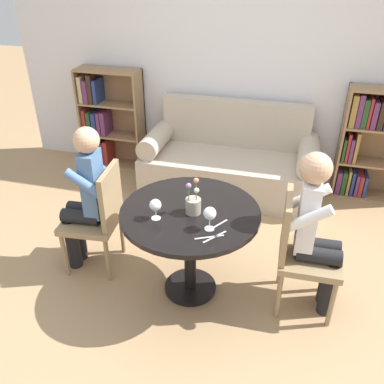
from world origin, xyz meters
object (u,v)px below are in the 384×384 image
at_px(chair_left, 99,215).
at_px(person_right, 317,231).
at_px(couch, 230,163).
at_px(wine_glass_left, 155,206).
at_px(bookshelf_right, 368,143).
at_px(wine_glass_right, 210,214).
at_px(bookshelf_left, 106,120).
at_px(chair_right, 300,249).
at_px(flower_vase, 193,204).
at_px(person_left, 85,198).

xyz_separation_m(chair_left, person_right, (1.63, -0.02, 0.16)).
bearing_deg(couch, wine_glass_left, -96.28).
relative_size(bookshelf_right, wine_glass_left, 7.92).
distance_m(couch, chair_left, 1.72).
xyz_separation_m(chair_left, wine_glass_right, (0.95, -0.28, 0.35)).
distance_m(couch, person_right, 1.81).
height_order(bookshelf_right, wine_glass_left, bookshelf_right).
distance_m(couch, bookshelf_left, 1.59).
relative_size(couch, chair_right, 2.02).
bearing_deg(person_right, couch, 27.38).
relative_size(bookshelf_left, person_right, 0.95).
bearing_deg(couch, bookshelf_left, 170.41).
xyz_separation_m(chair_right, person_right, (0.09, 0.00, 0.16)).
bearing_deg(wine_glass_right, wine_glass_left, 176.06).
distance_m(person_right, wine_glass_left, 1.09).
bearing_deg(wine_glass_left, chair_left, 156.33).
bearing_deg(chair_left, couch, 148.03).
bearing_deg(wine_glass_right, bookshelf_left, 129.90).
xyz_separation_m(wine_glass_left, flower_vase, (0.22, 0.13, -0.03)).
xyz_separation_m(person_right, wine_glass_right, (-0.68, -0.25, 0.18)).
bearing_deg(bookshelf_left, couch, -9.59).
bearing_deg(person_left, chair_right, 84.32).
relative_size(bookshelf_right, person_right, 0.95).
bearing_deg(flower_vase, chair_right, 6.98).
relative_size(couch, wine_glass_left, 12.41).
xyz_separation_m(chair_right, wine_glass_left, (-0.97, -0.22, 0.33)).
distance_m(couch, flower_vase, 1.72).
height_order(person_right, wine_glass_right, person_right).
distance_m(chair_left, wine_glass_right, 1.05).
xyz_separation_m(person_right, flower_vase, (-0.83, -0.10, 0.14)).
height_order(couch, bookshelf_right, bookshelf_right).
bearing_deg(person_right, bookshelf_left, 51.44).
relative_size(bookshelf_right, wine_glass_right, 7.14).
distance_m(chair_left, wine_glass_left, 0.71).
height_order(bookshelf_left, chair_left, bookshelf_left).
bearing_deg(chair_right, wine_glass_right, 111.21).
distance_m(bookshelf_left, person_left, 1.93).
height_order(chair_right, flower_vase, flower_vase).
bearing_deg(bookshelf_right, person_right, -105.82).
bearing_deg(chair_right, chair_left, 87.33).
relative_size(chair_right, flower_vase, 3.44).
height_order(chair_left, person_right, person_right).
distance_m(chair_left, chair_right, 1.54).
xyz_separation_m(couch, bookshelf_right, (1.37, 0.26, 0.28)).
bearing_deg(person_left, chair_left, 93.37).
relative_size(couch, wine_glass_right, 11.18).
relative_size(couch, bookshelf_left, 1.57).
bearing_deg(bookshelf_left, person_right, -36.94).
height_order(person_left, wine_glass_left, person_left).
xyz_separation_m(person_left, wine_glass_right, (1.04, -0.26, 0.20)).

